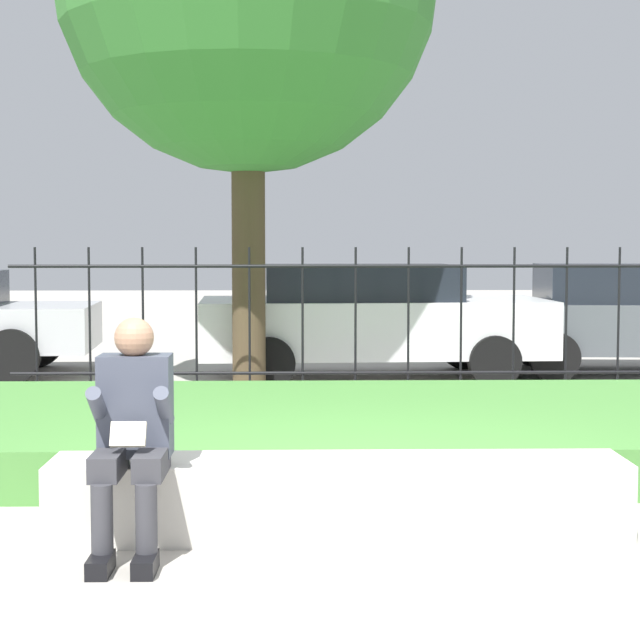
{
  "coord_description": "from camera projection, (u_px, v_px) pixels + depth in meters",
  "views": [
    {
      "loc": [
        -0.33,
        -5.84,
        1.64
      ],
      "look_at": [
        -0.12,
        3.51,
        0.95
      ],
      "focal_mm": 60.0,
      "sensor_mm": 36.0,
      "label": 1
    }
  ],
  "objects": [
    {
      "name": "ground_plane",
      "position": [
        355.0,
        536.0,
        5.95
      ],
      "size": [
        60.0,
        60.0,
        0.0
      ],
      "primitive_type": "plane",
      "color": "#A8A399"
    },
    {
      "name": "stone_bench",
      "position": [
        338.0,
        502.0,
        5.93
      ],
      "size": [
        3.18,
        0.51,
        0.44
      ],
      "color": "beige",
      "rests_on": "ground_plane"
    },
    {
      "name": "person_seated_reader",
      "position": [
        133.0,
        427.0,
        5.59
      ],
      "size": [
        0.42,
        0.73,
        1.24
      ],
      "color": "black",
      "rests_on": "ground_plane"
    },
    {
      "name": "grass_berm",
      "position": [
        339.0,
        430.0,
        8.31
      ],
      "size": [
        8.38,
        3.37,
        0.34
      ],
      "color": "#4C893D",
      "rests_on": "ground_plane"
    },
    {
      "name": "iron_fence",
      "position": [
        329.0,
        322.0,
        10.71
      ],
      "size": [
        6.38,
        0.03,
        1.58
      ],
      "color": "black",
      "rests_on": "ground_plane"
    },
    {
      "name": "car_parked_center",
      "position": [
        370.0,
        318.0,
        12.75
      ],
      "size": [
        4.16,
        2.11,
        1.36
      ],
      "rotation": [
        0.0,
        0.0,
        0.04
      ],
      "color": "silver",
      "rests_on": "ground_plane"
    }
  ]
}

